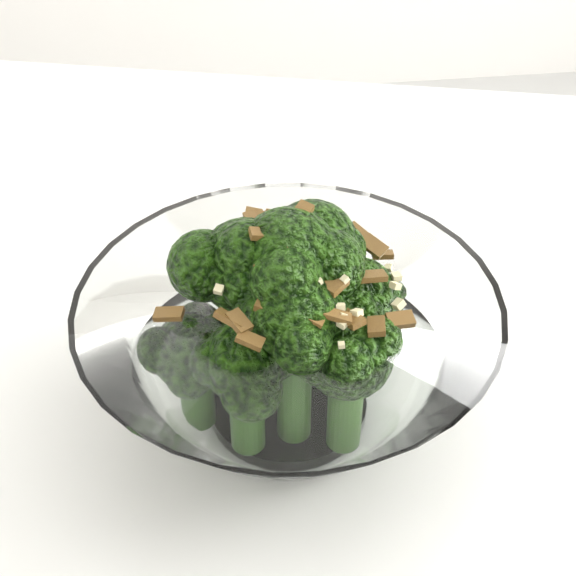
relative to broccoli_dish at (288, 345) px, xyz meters
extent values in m
cylinder|color=white|center=(-0.21, 0.48, -0.46)|extent=(0.04, 0.04, 0.71)
cylinder|color=white|center=(0.00, 0.00, -0.06)|extent=(0.10, 0.10, 0.01)
cylinder|color=#295416|center=(0.00, 0.00, 0.00)|extent=(0.02, 0.02, 0.10)
sphere|color=#234C0E|center=(0.00, 0.00, 0.07)|extent=(0.06, 0.06, 0.06)
cylinder|color=#295416|center=(0.01, 0.05, -0.02)|extent=(0.02, 0.02, 0.05)
sphere|color=#234C0E|center=(0.01, 0.05, 0.02)|extent=(0.05, 0.05, 0.05)
cylinder|color=#295416|center=(0.04, 0.00, -0.01)|extent=(0.02, 0.02, 0.07)
sphere|color=#234C0E|center=(0.04, 0.00, 0.03)|extent=(0.05, 0.05, 0.05)
cylinder|color=#295416|center=(0.00, -0.03, -0.01)|extent=(0.02, 0.02, 0.08)
sphere|color=#234C0E|center=(0.00, -0.03, 0.05)|extent=(0.05, 0.05, 0.05)
cylinder|color=#295416|center=(-0.02, 0.01, 0.00)|extent=(0.02, 0.02, 0.09)
sphere|color=#234C0E|center=(-0.02, 0.01, 0.05)|extent=(0.06, 0.06, 0.06)
cylinder|color=#295416|center=(-0.06, -0.01, -0.02)|extent=(0.02, 0.02, 0.05)
sphere|color=#234C0E|center=(-0.06, -0.01, 0.01)|extent=(0.05, 0.05, 0.05)
cylinder|color=#295416|center=(-0.03, -0.03, -0.02)|extent=(0.02, 0.02, 0.06)
sphere|color=#234C0E|center=(-0.03, -0.03, 0.02)|extent=(0.05, 0.05, 0.05)
cylinder|color=#295416|center=(0.03, -0.04, -0.02)|extent=(0.02, 0.02, 0.06)
sphere|color=#234C0E|center=(0.03, -0.04, 0.03)|extent=(0.05, 0.05, 0.05)
cylinder|color=#295416|center=(0.02, 0.02, 0.00)|extent=(0.02, 0.02, 0.09)
sphere|color=#234C0E|center=(0.02, 0.02, 0.06)|extent=(0.05, 0.05, 0.05)
cube|color=brown|center=(0.05, 0.02, 0.05)|extent=(0.02, 0.02, 0.01)
cube|color=brown|center=(-0.03, -0.04, 0.06)|extent=(0.02, 0.02, 0.01)
cube|color=brown|center=(0.00, 0.02, 0.08)|extent=(0.02, 0.01, 0.01)
cube|color=brown|center=(-0.01, -0.02, 0.08)|extent=(0.02, 0.01, 0.01)
cube|color=brown|center=(0.04, -0.04, 0.05)|extent=(0.01, 0.02, 0.01)
cube|color=brown|center=(0.02, -0.04, 0.06)|extent=(0.02, 0.01, 0.01)
cube|color=brown|center=(-0.02, 0.04, 0.06)|extent=(0.02, 0.01, 0.01)
cube|color=brown|center=(-0.02, 0.03, 0.08)|extent=(0.01, 0.02, 0.00)
cube|color=brown|center=(-0.07, -0.01, 0.05)|extent=(0.02, 0.01, 0.01)
cube|color=brown|center=(0.05, 0.04, 0.05)|extent=(0.01, 0.01, 0.01)
cube|color=brown|center=(0.06, 0.03, 0.04)|extent=(0.01, 0.01, 0.00)
cube|color=brown|center=(-0.01, 0.00, 0.09)|extent=(0.02, 0.01, 0.01)
cube|color=brown|center=(0.00, -0.02, 0.08)|extent=(0.01, 0.01, 0.01)
cube|color=brown|center=(-0.03, 0.01, 0.07)|extent=(0.02, 0.01, 0.01)
cube|color=brown|center=(-0.03, 0.06, 0.04)|extent=(0.01, 0.01, 0.00)
cube|color=brown|center=(0.00, 0.06, 0.05)|extent=(0.02, 0.01, 0.01)
cube|color=brown|center=(-0.02, 0.02, 0.07)|extent=(0.02, 0.02, 0.01)
cube|color=brown|center=(-0.02, 0.03, 0.07)|extent=(0.01, 0.02, 0.01)
cube|color=brown|center=(0.05, -0.01, 0.06)|extent=(0.02, 0.01, 0.01)
cube|color=brown|center=(-0.01, -0.03, 0.06)|extent=(0.02, 0.02, 0.01)
cube|color=brown|center=(-0.04, -0.04, 0.06)|extent=(0.02, 0.02, 0.01)
cube|color=brown|center=(0.01, 0.01, 0.09)|extent=(0.02, 0.02, 0.01)
cube|color=brown|center=(0.03, -0.04, 0.05)|extent=(0.02, 0.02, 0.01)
cube|color=brown|center=(-0.02, 0.04, 0.07)|extent=(0.01, 0.02, 0.01)
cube|color=brown|center=(0.04, 0.04, 0.05)|extent=(0.02, 0.01, 0.01)
cube|color=brown|center=(0.00, -0.04, 0.06)|extent=(0.02, 0.02, 0.01)
cube|color=brown|center=(-0.03, -0.05, 0.05)|extent=(0.02, 0.01, 0.01)
cube|color=brown|center=(0.00, 0.06, 0.05)|extent=(0.01, 0.02, 0.01)
cube|color=brown|center=(0.03, -0.01, 0.07)|extent=(0.01, 0.02, 0.01)
cube|color=brown|center=(0.00, 0.02, 0.08)|extent=(0.02, 0.02, 0.01)
cube|color=brown|center=(0.06, -0.03, 0.04)|extent=(0.02, 0.01, 0.01)
cube|color=brown|center=(0.02, -0.03, 0.07)|extent=(0.02, 0.02, 0.01)
cube|color=beige|center=(0.03, -0.04, 0.06)|extent=(0.01, 0.01, 0.01)
cube|color=beige|center=(0.06, 0.00, 0.05)|extent=(0.01, 0.01, 0.00)
cube|color=beige|center=(-0.01, 0.02, 0.08)|extent=(0.01, 0.01, 0.00)
cube|color=beige|center=(0.02, -0.05, 0.06)|extent=(0.01, 0.01, 0.00)
cube|color=beige|center=(0.06, -0.03, 0.05)|extent=(0.01, 0.01, 0.01)
cube|color=beige|center=(-0.03, 0.00, 0.07)|extent=(0.01, 0.01, 0.01)
cube|color=beige|center=(-0.02, 0.02, 0.07)|extent=(0.01, 0.01, 0.01)
cube|color=beige|center=(0.00, 0.02, 0.08)|extent=(0.01, 0.01, 0.01)
cube|color=beige|center=(0.06, -0.01, 0.05)|extent=(0.01, 0.01, 0.01)
cube|color=beige|center=(0.02, -0.04, 0.06)|extent=(0.01, 0.01, 0.01)
cube|color=beige|center=(0.00, 0.06, 0.05)|extent=(0.01, 0.01, 0.01)
cube|color=beige|center=(0.03, -0.03, 0.07)|extent=(0.01, 0.01, 0.00)
cube|color=beige|center=(0.02, -0.04, 0.06)|extent=(0.01, 0.00, 0.01)
cube|color=beige|center=(0.02, -0.06, 0.05)|extent=(0.00, 0.00, 0.00)
cube|color=beige|center=(0.06, 0.01, 0.05)|extent=(0.01, 0.01, 0.00)
cube|color=beige|center=(0.01, -0.03, 0.07)|extent=(0.01, 0.01, 0.01)
cube|color=beige|center=(-0.01, -0.03, 0.07)|extent=(0.01, 0.01, 0.01)
cube|color=beige|center=(-0.03, -0.05, 0.05)|extent=(0.01, 0.01, 0.00)
cube|color=beige|center=(-0.05, 0.01, 0.06)|extent=(0.01, 0.01, 0.00)
cube|color=beige|center=(-0.06, 0.03, 0.04)|extent=(0.01, 0.01, 0.01)
cube|color=beige|center=(-0.06, 0.02, 0.05)|extent=(0.01, 0.01, 0.01)
cube|color=beige|center=(0.04, 0.02, 0.06)|extent=(0.01, 0.01, 0.01)
cube|color=beige|center=(-0.01, -0.01, 0.08)|extent=(0.01, 0.01, 0.01)
cube|color=beige|center=(0.03, 0.01, 0.07)|extent=(0.01, 0.01, 0.00)
cube|color=beige|center=(0.04, 0.04, 0.05)|extent=(0.01, 0.01, 0.00)
cube|color=beige|center=(0.02, 0.04, 0.06)|extent=(0.01, 0.01, 0.01)
cube|color=beige|center=(-0.04, -0.01, 0.06)|extent=(0.01, 0.01, 0.01)
camera|label=1|loc=(-0.05, -0.38, 0.37)|focal=55.00mm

